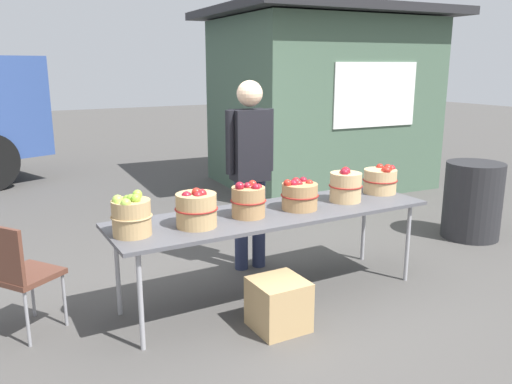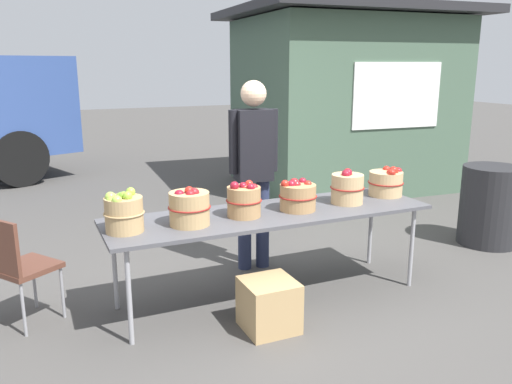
{
  "view_description": "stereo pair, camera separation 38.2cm",
  "coord_description": "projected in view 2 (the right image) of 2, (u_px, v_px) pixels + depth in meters",
  "views": [
    {
      "loc": [
        -2.13,
        -3.53,
        1.93
      ],
      "look_at": [
        0.0,
        0.3,
        0.85
      ],
      "focal_mm": 36.72,
      "sensor_mm": 36.0,
      "label": 1
    },
    {
      "loc": [
        -1.79,
        -3.7,
        1.93
      ],
      "look_at": [
        0.0,
        0.3,
        0.85
      ],
      "focal_mm": 36.72,
      "sensor_mm": 36.0,
      "label": 2
    }
  ],
  "objects": [
    {
      "name": "apple_basket_red_3",
      "position": [
        347.0,
        187.0,
        4.51
      ],
      "size": [
        0.3,
        0.3,
        0.31
      ],
      "color": "tan",
      "rests_on": "market_table"
    },
    {
      "name": "market_table",
      "position": [
        271.0,
        216.0,
        4.28
      ],
      "size": [
        2.7,
        0.76,
        0.75
      ],
      "color": "#4C4C51",
      "rests_on": "ground"
    },
    {
      "name": "ground_plane",
      "position": [
        270.0,
        296.0,
        4.46
      ],
      "size": [
        40.0,
        40.0,
        0.0
      ],
      "primitive_type": "plane",
      "color": "#474442"
    },
    {
      "name": "apple_basket_red_1",
      "position": [
        244.0,
        200.0,
        4.12
      ],
      "size": [
        0.29,
        0.29,
        0.29
      ],
      "color": "#A87F51",
      "rests_on": "market_table"
    },
    {
      "name": "produce_crate",
      "position": [
        269.0,
        305.0,
        3.87
      ],
      "size": [
        0.38,
        0.38,
        0.38
      ],
      "primitive_type": "cube",
      "color": "tan",
      "rests_on": "ground"
    },
    {
      "name": "apple_basket_red_2",
      "position": [
        298.0,
        196.0,
        4.3
      ],
      "size": [
        0.32,
        0.32,
        0.27
      ],
      "color": "#A87F51",
      "rests_on": "market_table"
    },
    {
      "name": "food_kiosk",
      "position": [
        344.0,
        99.0,
        8.3
      ],
      "size": [
        3.66,
        3.1,
        2.74
      ],
      "rotation": [
        0.0,
        0.0,
        -0.06
      ],
      "color": "#47604C",
      "rests_on": "ground"
    },
    {
      "name": "vendor_adult",
      "position": [
        254.0,
        161.0,
        4.85
      ],
      "size": [
        0.47,
        0.27,
        1.79
      ],
      "rotation": [
        0.0,
        0.0,
        3.04
      ],
      "color": "#262D4C",
      "rests_on": "ground"
    },
    {
      "name": "apple_basket_green_0",
      "position": [
        124.0,
        213.0,
        3.74
      ],
      "size": [
        0.29,
        0.29,
        0.31
      ],
      "color": "tan",
      "rests_on": "market_table"
    },
    {
      "name": "apple_basket_red_0",
      "position": [
        189.0,
        207.0,
        3.9
      ],
      "size": [
        0.32,
        0.32,
        0.3
      ],
      "color": "tan",
      "rests_on": "market_table"
    },
    {
      "name": "apple_basket_red_4",
      "position": [
        386.0,
        182.0,
        4.78
      ],
      "size": [
        0.32,
        0.32,
        0.28
      ],
      "color": "tan",
      "rests_on": "market_table"
    },
    {
      "name": "trash_barrel",
      "position": [
        490.0,
        205.0,
        5.68
      ],
      "size": [
        0.63,
        0.63,
        0.86
      ],
      "primitive_type": "cylinder",
      "color": "#262628",
      "rests_on": "ground"
    },
    {
      "name": "folding_chair",
      "position": [
        17.0,
        262.0,
        3.85
      ],
      "size": [
        0.56,
        0.56,
        0.86
      ],
      "rotation": [
        0.0,
        0.0,
        2.17
      ],
      "color": "brown",
      "rests_on": "ground"
    }
  ]
}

